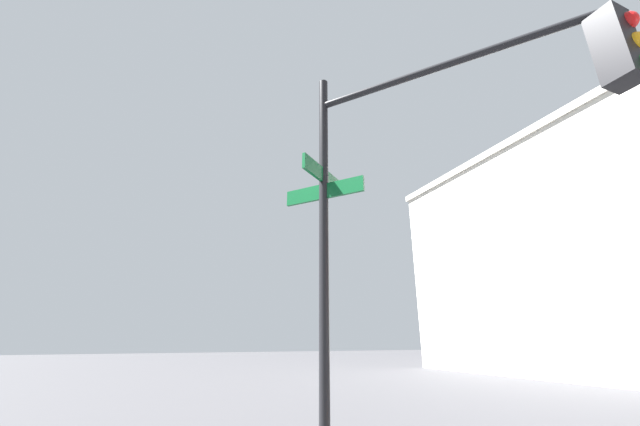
{
  "coord_description": "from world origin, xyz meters",
  "views": [
    {
      "loc": [
        -2.65,
        -8.41,
        1.76
      ],
      "look_at": [
        -5.61,
        -7.14,
        2.88
      ],
      "focal_mm": 20.32,
      "sensor_mm": 36.0,
      "label": 1
    }
  ],
  "objects": [
    {
      "name": "traffic_signal_near",
      "position": [
        -5.37,
        -5.77,
        3.7
      ],
      "size": [
        3.15,
        2.53,
        5.23
      ],
      "color": "black",
      "rests_on": "ground_plane"
    },
    {
      "name": "building_stucco",
      "position": [
        -15.9,
        19.33,
        6.09
      ],
      "size": [
        16.1,
        22.95,
        12.17
      ],
      "color": "silver",
      "rests_on": "ground_plane"
    }
  ]
}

